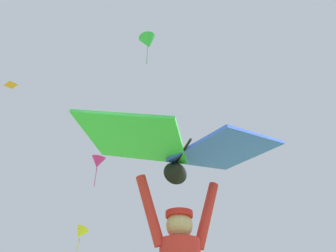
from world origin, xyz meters
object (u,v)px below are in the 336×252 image
at_px(distant_kite_magenta_overhead_distant, 98,162).
at_px(distant_kite_orange_far_center, 11,85).
at_px(distant_kite_green_mid_left, 148,42).
at_px(held_stunt_kite, 181,150).
at_px(distant_kite_yellow_low_right, 80,233).

bearing_deg(distant_kite_magenta_overhead_distant, distant_kite_orange_far_center, -134.78).
bearing_deg(distant_kite_green_mid_left, held_stunt_kite, -86.36).
relative_size(held_stunt_kite, distant_kite_green_mid_left, 0.73).
relative_size(distant_kite_yellow_low_right, distant_kite_orange_far_center, 2.97).
height_order(held_stunt_kite, distant_kite_yellow_low_right, distant_kite_yellow_low_right).
xyz_separation_m(distant_kite_orange_far_center, distant_kite_green_mid_left, (10.44, -3.50, 1.61)).
bearing_deg(distant_kite_orange_far_center, distant_kite_yellow_low_right, 54.01).
relative_size(distant_kite_orange_far_center, distant_kite_green_mid_left, 0.31).
xyz_separation_m(distant_kite_magenta_overhead_distant, distant_kite_yellow_low_right, (-0.77, 1.25, -5.87)).
height_order(distant_kite_orange_far_center, distant_kite_green_mid_left, distant_kite_green_mid_left).
height_order(distant_kite_magenta_overhead_distant, distant_kite_green_mid_left, distant_kite_green_mid_left).
height_order(held_stunt_kite, distant_kite_green_mid_left, distant_kite_green_mid_left).
relative_size(distant_kite_magenta_overhead_distant, distant_kite_green_mid_left, 1.05).
relative_size(held_stunt_kite, distant_kite_yellow_low_right, 0.81).
distance_m(held_stunt_kite, distant_kite_yellow_low_right, 23.75).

